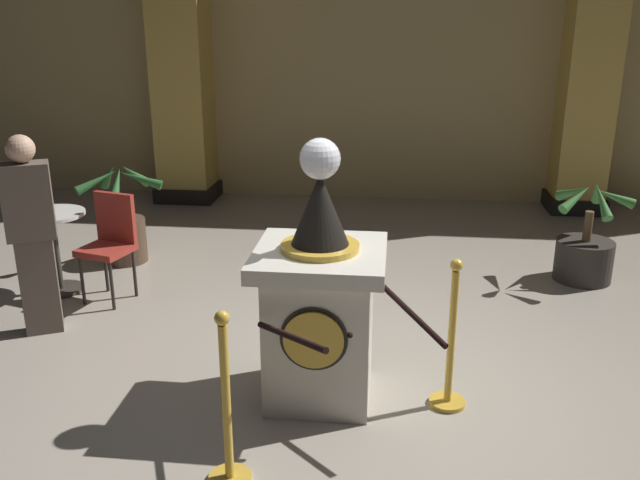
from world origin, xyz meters
name	(u,v)px	position (x,y,z in m)	size (l,w,h in m)	color
ground_plane	(353,373)	(0.00, 0.00, 0.00)	(11.82, 11.82, 0.00)	#9E9384
back_wall	(381,45)	(0.00, 5.02, 2.08)	(11.82, 0.16, 4.15)	tan
pedestal_clock	(320,304)	(-0.21, -0.30, 0.67)	(0.83, 0.83, 1.75)	beige
stanchion_near	(227,425)	(-0.60, -1.25, 0.36)	(0.24, 0.24, 1.03)	gold
stanchion_far	(450,356)	(0.65, -0.33, 0.36)	(0.24, 0.24, 1.03)	gold
velvet_rope	(350,321)	(0.02, -0.79, 0.79)	(1.12, 1.11, 0.22)	black
column_left	(181,52)	(-2.61, 4.64, 1.98)	(0.83, 0.83, 3.99)	black
column_right	(592,55)	(2.61, 4.64, 1.98)	(0.74, 0.74, 3.99)	black
potted_palm_left	(124,228)	(-2.52, 2.07, 0.36)	(0.83, 0.81, 1.07)	#4C3828
potted_palm_right	(585,251)	(2.09, 2.06, 0.29)	(0.75, 0.72, 1.01)	#2D2823
bystander_guest	(32,232)	(-2.55, 0.42, 0.85)	(0.42, 0.36, 1.61)	brown
cafe_table	(55,242)	(-2.82, 1.22, 0.49)	(0.59, 0.59, 0.76)	#332D28
cafe_chair_red	(110,237)	(-2.25, 1.14, 0.57)	(0.49, 0.49, 0.96)	black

